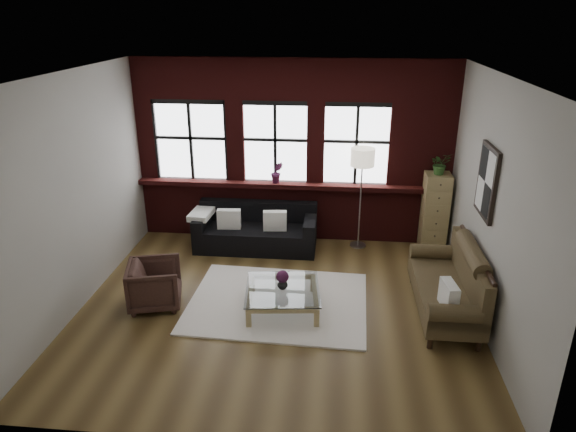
# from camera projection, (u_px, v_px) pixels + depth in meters

# --- Properties ---
(floor) EXTENTS (5.50, 5.50, 0.00)m
(floor) POSITION_uv_depth(u_px,v_px,m) (277.00, 306.00, 7.29)
(floor) COLOR #503B1D
(floor) RESTS_ON ground
(ceiling) EXTENTS (5.50, 5.50, 0.00)m
(ceiling) POSITION_uv_depth(u_px,v_px,m) (275.00, 75.00, 6.09)
(ceiling) COLOR white
(ceiling) RESTS_ON ground
(wall_back) EXTENTS (5.50, 0.00, 5.50)m
(wall_back) POSITION_uv_depth(u_px,v_px,m) (293.00, 152.00, 9.00)
(wall_back) COLOR #A5A39A
(wall_back) RESTS_ON ground
(wall_front) EXTENTS (5.50, 0.00, 5.50)m
(wall_front) POSITION_uv_depth(u_px,v_px,m) (241.00, 301.00, 4.38)
(wall_front) COLOR #A5A39A
(wall_front) RESTS_ON ground
(wall_left) EXTENTS (0.00, 5.00, 5.00)m
(wall_left) POSITION_uv_depth(u_px,v_px,m) (74.00, 194.00, 6.94)
(wall_left) COLOR #A5A39A
(wall_left) RESTS_ON ground
(wall_right) EXTENTS (0.00, 5.00, 5.00)m
(wall_right) POSITION_uv_depth(u_px,v_px,m) (493.00, 208.00, 6.44)
(wall_right) COLOR #A5A39A
(wall_right) RESTS_ON ground
(brick_backwall) EXTENTS (5.50, 0.12, 3.20)m
(brick_backwall) POSITION_uv_depth(u_px,v_px,m) (292.00, 153.00, 8.94)
(brick_backwall) COLOR #441010
(brick_backwall) RESTS_ON floor
(sill_ledge) EXTENTS (5.50, 0.30, 0.08)m
(sill_ledge) POSITION_uv_depth(u_px,v_px,m) (292.00, 185.00, 9.07)
(sill_ledge) COLOR #441010
(sill_ledge) RESTS_ON brick_backwall
(window_left) EXTENTS (1.38, 0.10, 1.50)m
(window_left) POSITION_uv_depth(u_px,v_px,m) (191.00, 142.00, 9.06)
(window_left) COLOR black
(window_left) RESTS_ON brick_backwall
(window_mid) EXTENTS (1.38, 0.10, 1.50)m
(window_mid) POSITION_uv_depth(u_px,v_px,m) (275.00, 144.00, 8.92)
(window_mid) COLOR black
(window_mid) RESTS_ON brick_backwall
(window_right) EXTENTS (1.38, 0.10, 1.50)m
(window_right) POSITION_uv_depth(u_px,v_px,m) (356.00, 146.00, 8.80)
(window_right) COLOR black
(window_right) RESTS_ON brick_backwall
(wall_poster) EXTENTS (0.05, 0.74, 0.94)m
(wall_poster) POSITION_uv_depth(u_px,v_px,m) (487.00, 182.00, 6.63)
(wall_poster) COLOR black
(wall_poster) RESTS_ON wall_right
(shag_rug) EXTENTS (2.59, 2.07, 0.03)m
(shag_rug) POSITION_uv_depth(u_px,v_px,m) (278.00, 302.00, 7.37)
(shag_rug) COLOR white
(shag_rug) RESTS_ON floor
(dark_sofa) EXTENTS (2.09, 0.85, 0.76)m
(dark_sofa) POSITION_uv_depth(u_px,v_px,m) (256.00, 228.00, 8.95)
(dark_sofa) COLOR black
(dark_sofa) RESTS_ON floor
(pillow_a) EXTENTS (0.41, 0.17, 0.34)m
(pillow_a) POSITION_uv_depth(u_px,v_px,m) (229.00, 219.00, 8.83)
(pillow_a) COLOR white
(pillow_a) RESTS_ON dark_sofa
(pillow_b) EXTENTS (0.41, 0.18, 0.34)m
(pillow_b) POSITION_uv_depth(u_px,v_px,m) (275.00, 221.00, 8.76)
(pillow_b) COLOR white
(pillow_b) RESTS_ON dark_sofa
(vintage_settee) EXTENTS (0.85, 1.92, 1.02)m
(vintage_settee) POSITION_uv_depth(u_px,v_px,m) (446.00, 280.00, 6.95)
(vintage_settee) COLOR #473920
(vintage_settee) RESTS_ON floor
(pillow_settee) EXTENTS (0.19, 0.40, 0.34)m
(pillow_settee) POSITION_uv_depth(u_px,v_px,m) (449.00, 295.00, 6.38)
(pillow_settee) COLOR white
(pillow_settee) RESTS_ON vintage_settee
(armchair) EXTENTS (0.87, 0.85, 0.65)m
(armchair) POSITION_uv_depth(u_px,v_px,m) (155.00, 284.00, 7.21)
(armchair) COLOR #311E18
(armchair) RESTS_ON floor
(coffee_table) EXTENTS (1.12, 1.12, 0.34)m
(coffee_table) POSITION_uv_depth(u_px,v_px,m) (283.00, 299.00, 7.16)
(coffee_table) COLOR tan
(coffee_table) RESTS_ON shag_rug
(vase) EXTENTS (0.15, 0.15, 0.15)m
(vase) POSITION_uv_depth(u_px,v_px,m) (283.00, 284.00, 7.07)
(vase) COLOR #B2B2B2
(vase) RESTS_ON coffee_table
(flowers) EXTENTS (0.18, 0.18, 0.18)m
(flowers) POSITION_uv_depth(u_px,v_px,m) (283.00, 277.00, 7.03)
(flowers) COLOR #4E1A3F
(flowers) RESTS_ON vase
(drawer_chest) EXTENTS (0.42, 0.42, 1.37)m
(drawer_chest) POSITION_uv_depth(u_px,v_px,m) (435.00, 212.00, 8.79)
(drawer_chest) COLOR tan
(drawer_chest) RESTS_ON floor
(potted_plant_top) EXTENTS (0.40, 0.38, 0.36)m
(potted_plant_top) POSITION_uv_depth(u_px,v_px,m) (440.00, 164.00, 8.47)
(potted_plant_top) COLOR #2D5923
(potted_plant_top) RESTS_ON drawer_chest
(floor_lamp) EXTENTS (0.40, 0.40, 1.93)m
(floor_lamp) POSITION_uv_depth(u_px,v_px,m) (361.00, 195.00, 8.80)
(floor_lamp) COLOR #A5A5A8
(floor_lamp) RESTS_ON floor
(sill_plant) EXTENTS (0.24, 0.21, 0.38)m
(sill_plant) POSITION_uv_depth(u_px,v_px,m) (277.00, 172.00, 8.98)
(sill_plant) COLOR #4E1A3F
(sill_plant) RESTS_ON sill_ledge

